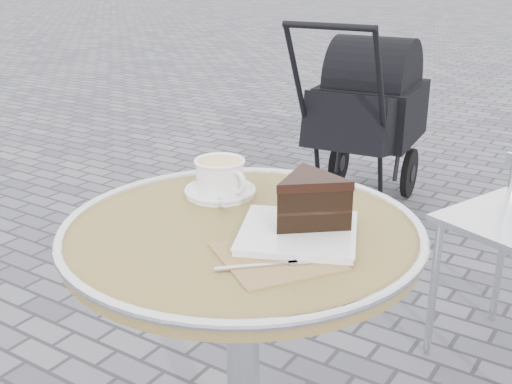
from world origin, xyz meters
The scene contains 4 objects.
cafe_table centered at (0.00, 0.00, 0.57)m, with size 0.72×0.72×0.74m.
cappuccino_set centered at (-0.14, 0.13, 0.77)m, with size 0.16×0.17×0.08m.
cake_plate_set centered at (0.12, 0.04, 0.78)m, with size 0.28×0.37×0.12m.
baby_stroller centered at (-0.59, 1.96, 0.44)m, with size 0.53×0.98×0.97m.
Camera 1 is at (0.65, -0.95, 1.24)m, focal length 45.00 mm.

